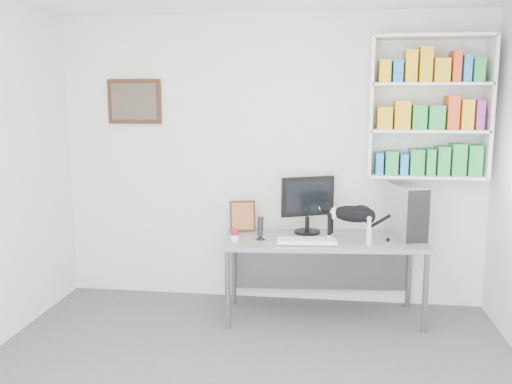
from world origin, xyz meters
TOP-DOWN VIEW (x-y plane):
  - room at (0.00, 0.00)m, footprint 4.01×4.01m
  - bookshelf at (1.40, 1.85)m, footprint 1.03×0.28m
  - wall_art at (-1.30, 1.97)m, footprint 0.52×0.04m
  - desk at (0.52, 1.56)m, footprint 1.78×0.82m
  - monitor at (0.37, 1.74)m, footprint 0.55×0.42m
  - keyboard at (0.38, 1.39)m, footprint 0.52×0.24m
  - pc_tower at (1.23, 1.70)m, footprint 0.32×0.50m
  - speaker at (-0.03, 1.46)m, footprint 0.11×0.11m
  - leaning_print at (-0.23, 1.74)m, footprint 0.25×0.15m
  - soup_can at (-0.24, 1.38)m, footprint 0.08×0.08m
  - cat at (0.75, 1.46)m, footprint 0.56×0.28m

SIDE VIEW (x-z plane):
  - desk at x=0.52m, z-range 0.00..0.72m
  - keyboard at x=0.38m, z-range 0.72..0.76m
  - soup_can at x=-0.24m, z-range 0.72..0.82m
  - speaker at x=-0.03m, z-range 0.72..0.93m
  - leaning_print at x=-0.23m, z-range 0.72..1.01m
  - cat at x=0.75m, z-range 0.72..1.06m
  - pc_tower at x=1.23m, z-range 0.72..1.19m
  - monitor at x=0.37m, z-range 0.72..1.25m
  - room at x=0.00m, z-range 0.00..2.70m
  - bookshelf at x=1.40m, z-range 1.23..2.47m
  - wall_art at x=-1.30m, z-range 1.69..2.11m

